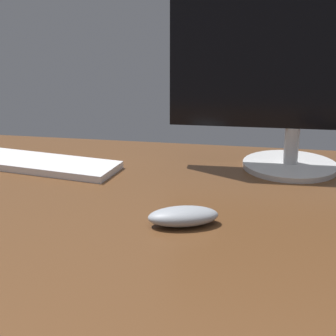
# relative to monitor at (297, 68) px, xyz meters

# --- Properties ---
(desk) EXTENTS (1.40, 0.84, 0.02)m
(desk) POSITION_rel_monitor_xyz_m (-0.22, -0.26, -0.23)
(desk) COLOR brown
(desk) RESTS_ON ground
(monitor) EXTENTS (0.54, 0.21, 0.40)m
(monitor) POSITION_rel_monitor_xyz_m (0.00, 0.00, 0.00)
(monitor) COLOR silver
(monitor) RESTS_ON desk
(keyboard) EXTENTS (0.47, 0.19, 0.02)m
(keyboard) POSITION_rel_monitor_xyz_m (-0.60, -0.08, -0.21)
(keyboard) COLOR white
(keyboard) RESTS_ON desk
(computer_mouse) EXTENTS (0.13, 0.09, 0.03)m
(computer_mouse) POSITION_rel_monitor_xyz_m (-0.19, -0.34, -0.21)
(computer_mouse) COLOR #999EA5
(computer_mouse) RESTS_ON desk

